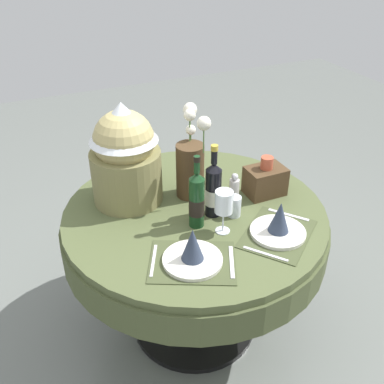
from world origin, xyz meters
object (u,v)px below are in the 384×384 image
object	(u,v)px
place_setting_left	(193,253)
tumbler_near_left	(234,206)
place_setting_right	(279,225)
wine_glass_right	(224,203)
wine_bottle_right	(213,189)
gift_tub_back_left	(125,151)
dining_table	(195,232)
woven_basket_side_right	(265,180)
pepper_mill	(234,191)
flower_vase	(191,163)
wine_bottle_left	(197,200)

from	to	relation	value
place_setting_left	tumbler_near_left	size ratio (longest dim) A/B	4.28
place_setting_right	wine_glass_right	distance (m)	0.26
wine_bottle_right	gift_tub_back_left	distance (m)	0.44
dining_table	gift_tub_back_left	size ratio (longest dim) A/B	2.54
dining_table	place_setting_left	bearing A→B (deg)	-116.09
dining_table	wine_bottle_right	size ratio (longest dim) A/B	3.57
woven_basket_side_right	wine_glass_right	bearing A→B (deg)	-150.18
dining_table	pepper_mill	xyz separation A→B (m)	(0.19, -0.03, 0.21)
wine_bottle_right	woven_basket_side_right	world-z (taller)	wine_bottle_right
place_setting_left	wine_glass_right	bearing A→B (deg)	32.75
flower_vase	tumbler_near_left	xyz separation A→B (m)	(0.11, -0.25, -0.12)
pepper_mill	wine_bottle_left	bearing A→B (deg)	-161.43
gift_tub_back_left	woven_basket_side_right	bearing A→B (deg)	-20.18
dining_table	place_setting_left	size ratio (longest dim) A/B	2.97
wine_bottle_right	gift_tub_back_left	xyz separation A→B (m)	(-0.31, 0.28, 0.13)
woven_basket_side_right	pepper_mill	bearing A→B (deg)	-172.90
flower_vase	gift_tub_back_left	xyz separation A→B (m)	(-0.29, 0.08, 0.09)
tumbler_near_left	wine_glass_right	bearing A→B (deg)	-140.31
wine_glass_right	woven_basket_side_right	size ratio (longest dim) A/B	1.01
wine_bottle_left	gift_tub_back_left	size ratio (longest dim) A/B	0.70
place_setting_right	woven_basket_side_right	distance (m)	0.33
woven_basket_side_right	wine_bottle_left	bearing A→B (deg)	-166.43
tumbler_near_left	place_setting_right	bearing A→B (deg)	-63.25
place_setting_right	wine_bottle_left	xyz separation A→B (m)	(-0.29, 0.21, 0.09)
place_setting_left	gift_tub_back_left	size ratio (longest dim) A/B	0.85
flower_vase	wine_bottle_right	bearing A→B (deg)	-84.02
wine_bottle_right	woven_basket_side_right	size ratio (longest dim) A/B	1.75
pepper_mill	woven_basket_side_right	world-z (taller)	woven_basket_side_right
pepper_mill	woven_basket_side_right	size ratio (longest dim) A/B	0.83
flower_vase	wine_bottle_right	world-z (taller)	flower_vase
wine_glass_right	gift_tub_back_left	bearing A→B (deg)	124.97
place_setting_right	woven_basket_side_right	xyz separation A→B (m)	(0.12, 0.31, 0.03)
dining_table	wine_bottle_right	world-z (taller)	wine_bottle_right
place_setting_left	flower_vase	world-z (taller)	flower_vase
flower_vase	wine_glass_right	distance (m)	0.33
wine_bottle_right	wine_glass_right	distance (m)	0.14
place_setting_right	gift_tub_back_left	bearing A→B (deg)	132.95
wine_bottle_left	place_setting_right	bearing A→B (deg)	-35.50
flower_vase	tumbler_near_left	size ratio (longest dim) A/B	4.49
tumbler_near_left	pepper_mill	distance (m)	0.09
wine_bottle_left	gift_tub_back_left	world-z (taller)	gift_tub_back_left
dining_table	flower_vase	size ratio (longest dim) A/B	2.83
gift_tub_back_left	wine_glass_right	bearing A→B (deg)	-55.03
tumbler_near_left	gift_tub_back_left	world-z (taller)	gift_tub_back_left
dining_table	place_setting_left	world-z (taller)	place_setting_left
place_setting_right	pepper_mill	world-z (taller)	pepper_mill
dining_table	place_setting_right	world-z (taller)	place_setting_right
wine_bottle_left	wine_bottle_right	world-z (taller)	wine_bottle_right
wine_bottle_left	pepper_mill	xyz separation A→B (m)	(0.23, 0.08, -0.06)
flower_vase	woven_basket_side_right	distance (m)	0.37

